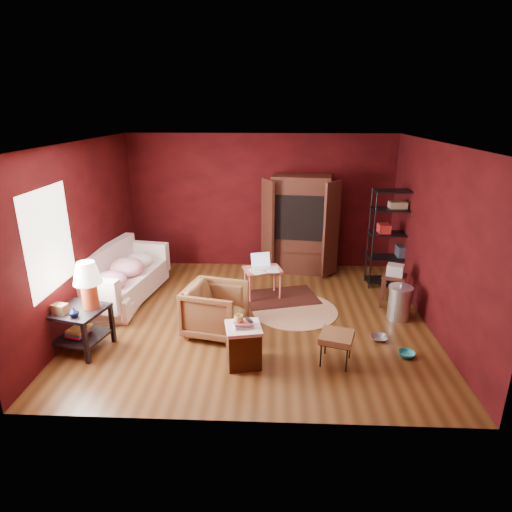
% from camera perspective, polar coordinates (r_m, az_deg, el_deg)
% --- Properties ---
extents(room, '(5.54, 5.04, 2.84)m').
position_cam_1_polar(room, '(6.62, -0.43, 2.69)').
color(room, brown).
rests_on(room, ground).
extents(sofa, '(0.58, 1.97, 0.77)m').
position_cam_1_polar(sofa, '(7.98, -17.29, -3.01)').
color(sofa, white).
rests_on(sofa, ground).
extents(armchair, '(0.95, 0.99, 0.86)m').
position_cam_1_polar(armchair, '(6.53, -5.41, -6.84)').
color(armchair, black).
rests_on(armchair, ground).
extents(pet_bowl_steel, '(0.26, 0.07, 0.26)m').
position_cam_1_polar(pet_bowl_steel, '(6.70, 16.12, -9.75)').
color(pet_bowl_steel, '#ACAEB3').
rests_on(pet_bowl_steel, ground).
extents(pet_bowl_turquoise, '(0.24, 0.10, 0.23)m').
position_cam_1_polar(pet_bowl_turquoise, '(6.41, 19.52, -11.66)').
color(pet_bowl_turquoise, '#24A8AA').
rests_on(pet_bowl_turquoise, ground).
extents(vase, '(0.17, 0.18, 0.13)m').
position_cam_1_polar(vase, '(6.27, -23.11, -6.92)').
color(vase, '#0C173C').
rests_on(vase, side_table).
extents(mug, '(0.12, 0.10, 0.12)m').
position_cam_1_polar(mug, '(5.64, -2.31, -8.23)').
color(mug, '#EFD575').
rests_on(mug, hamper).
extents(side_table, '(0.80, 0.80, 1.30)m').
position_cam_1_polar(side_table, '(6.42, -21.97, -5.23)').
color(side_table, black).
rests_on(side_table, ground).
extents(sofa_cushions, '(1.16, 2.21, 0.88)m').
position_cam_1_polar(sofa_cushions, '(7.96, -17.48, -2.72)').
color(sofa_cushions, white).
rests_on(sofa_cushions, sofa).
extents(hamper, '(0.54, 0.54, 0.65)m').
position_cam_1_polar(hamper, '(5.83, -1.67, -11.69)').
color(hamper, '#4A2711').
rests_on(hamper, ground).
extents(footstool, '(0.53, 0.53, 0.44)m').
position_cam_1_polar(footstool, '(5.90, 10.69, -10.69)').
color(footstool, black).
rests_on(footstool, ground).
extents(rug_round, '(1.66, 1.66, 0.01)m').
position_cam_1_polar(rug_round, '(7.39, 5.19, -7.23)').
color(rug_round, beige).
rests_on(rug_round, ground).
extents(rug_oriental, '(1.47, 1.17, 0.01)m').
position_cam_1_polar(rug_oriental, '(7.83, 3.34, -5.51)').
color(rug_oriental, '#511C15').
rests_on(rug_oriental, ground).
extents(laptop_desk, '(0.75, 0.65, 0.80)m').
position_cam_1_polar(laptop_desk, '(7.68, 0.86, -2.08)').
color(laptop_desk, '#EC6E6B').
rests_on(laptop_desk, ground).
extents(tv_armoire, '(1.57, 0.96, 2.01)m').
position_cam_1_polar(tv_armoire, '(8.82, 5.89, 4.42)').
color(tv_armoire, '#4D1F16').
rests_on(tv_armoire, ground).
extents(wire_shelving, '(0.92, 0.41, 1.87)m').
position_cam_1_polar(wire_shelving, '(8.45, 18.07, 2.75)').
color(wire_shelving, black).
rests_on(wire_shelving, ground).
extents(small_stand, '(0.50, 0.50, 0.76)m').
position_cam_1_polar(small_stand, '(7.69, 17.99, -2.47)').
color(small_stand, '#4D1F16').
rests_on(small_stand, ground).
extents(trash_can, '(0.44, 0.44, 0.61)m').
position_cam_1_polar(trash_can, '(7.36, 18.58, -5.91)').
color(trash_can, silver).
rests_on(trash_can, ground).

